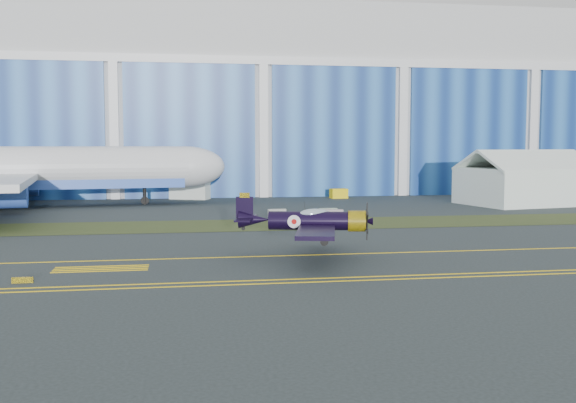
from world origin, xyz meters
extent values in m
plane|color=#2C3536|center=(0.00, 0.00, 0.00)|extent=(260.00, 260.00, 0.00)
cube|color=#475128|center=(0.00, 14.00, 0.02)|extent=(260.00, 10.00, 0.02)
cube|color=silver|center=(0.00, 72.00, 15.00)|extent=(220.00, 45.00, 30.00)
cube|color=navy|center=(0.00, 49.20, 10.00)|extent=(220.00, 0.60, 20.00)
cube|color=silver|center=(0.00, 49.15, 20.60)|extent=(220.00, 0.70, 1.20)
cube|color=yellow|center=(0.00, -5.00, 0.01)|extent=(200.00, 0.20, 0.02)
cube|color=yellow|center=(0.00, -14.50, 0.01)|extent=(80.00, 0.20, 0.02)
cube|color=yellow|center=(0.00, -13.50, 0.01)|extent=(80.00, 0.20, 0.02)
cube|color=yellow|center=(-22.00, -12.00, 0.17)|extent=(1.20, 0.15, 0.35)
cube|color=white|center=(-11.21, 47.40, 1.22)|extent=(6.08, 4.27, 2.45)
cube|color=yellow|center=(10.79, 45.25, 0.72)|extent=(2.62, 1.80, 1.44)
cube|color=#989E99|center=(-2.19, 20.78, 0.45)|extent=(2.04, 0.76, 0.90)
cube|color=gray|center=(3.60, 20.75, 0.45)|extent=(2.02, 0.68, 0.90)
cube|color=#9D8D98|center=(3.89, 19.14, 0.45)|extent=(2.05, 0.81, 0.90)
camera|label=1|loc=(-13.11, -52.44, 8.00)|focal=42.00mm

